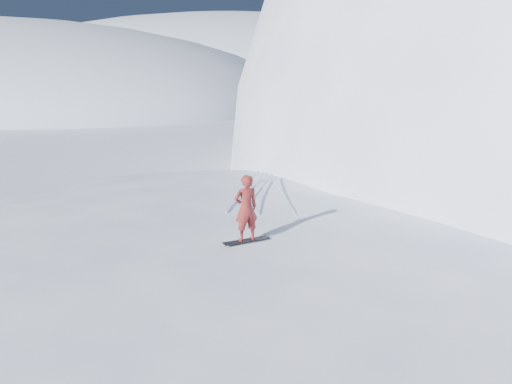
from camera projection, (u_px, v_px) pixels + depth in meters
ground at (260, 335)px, 13.28m from camera, size 400.00×400.00×0.00m
near_ridge at (315, 291)px, 15.83m from camera, size 36.00×28.00×4.80m
peak_shoulder at (510, 184)px, 29.39m from camera, size 28.00×24.00×18.00m
far_ridge_c at (218, 88)px, 125.98m from camera, size 140.00×90.00×36.00m
wind_bumps at (260, 297)px, 15.40m from camera, size 16.00×14.40×1.00m
snowboard at (246, 241)px, 13.35m from camera, size 1.15×1.03×0.02m
snowboarder at (246, 208)px, 13.12m from camera, size 0.78×0.75×1.80m
vapor_plume at (16, 113)px, 68.32m from camera, size 11.37×9.09×7.96m
board_tracks at (261, 190)px, 18.53m from camera, size 2.81×5.98×0.04m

